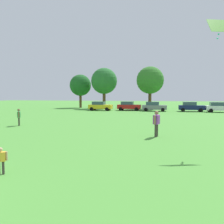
{
  "coord_description": "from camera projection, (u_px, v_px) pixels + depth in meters",
  "views": [
    {
      "loc": [
        7.18,
        -3.25,
        2.82
      ],
      "look_at": [
        4.04,
        9.8,
        1.82
      ],
      "focal_mm": 35.91,
      "sensor_mm": 36.0,
      "label": 1
    }
  ],
  "objects": [
    {
      "name": "parked_car_white_4",
      "position": [
        219.0,
        107.0,
        37.57
      ],
      "size": [
        4.3,
        2.02,
        1.68
      ],
      "color": "white",
      "rests_on": "ground"
    },
    {
      "name": "tree_center",
      "position": [
        104.0,
        81.0,
        48.32
      ],
      "size": [
        5.6,
        5.6,
        8.73
      ],
      "color": "brown",
      "rests_on": "ground"
    },
    {
      "name": "parked_car_yellow_0",
      "position": [
        100.0,
        106.0,
        41.93
      ],
      "size": [
        4.3,
        2.02,
        1.68
      ],
      "color": "yellow",
      "rests_on": "ground"
    },
    {
      "name": "parked_car_red_1",
      "position": [
        129.0,
        106.0,
        41.92
      ],
      "size": [
        4.3,
        2.02,
        1.68
      ],
      "color": "red",
      "rests_on": "ground"
    },
    {
      "name": "parked_car_gray_2",
      "position": [
        154.0,
        106.0,
        40.08
      ],
      "size": [
        4.3,
        2.02,
        1.68
      ],
      "color": "slate",
      "rests_on": "ground"
    },
    {
      "name": "child_kite_flyer",
      "position": [
        1.0,
        158.0,
        7.96
      ],
      "size": [
        0.42,
        0.31,
        0.98
      ],
      "rotation": [
        0.0,
        0.0,
        0.48
      ],
      "color": "#3F3833",
      "rests_on": "ground"
    },
    {
      "name": "parked_car_navy_3",
      "position": [
        191.0,
        107.0,
        39.1
      ],
      "size": [
        4.3,
        2.02,
        1.68
      ],
      "color": "#141E4C",
      "rests_on": "ground"
    },
    {
      "name": "kite",
      "position": [
        220.0,
        26.0,
        12.45
      ],
      "size": [
        1.43,
        1.0,
        1.15
      ],
      "color": "#8CD859"
    },
    {
      "name": "bystander_near_trees",
      "position": [
        19.0,
        116.0,
        20.8
      ],
      "size": [
        0.53,
        0.64,
        1.58
      ],
      "rotation": [
        0.0,
        0.0,
        2.16
      ],
      "color": "#3F3833",
      "rests_on": "ground"
    },
    {
      "name": "tree_far_left",
      "position": [
        80.0,
        85.0,
        51.12
      ],
      "size": [
        4.85,
        4.85,
        7.56
      ],
      "color": "brown",
      "rests_on": "ground"
    },
    {
      "name": "adult_bystander",
      "position": [
        156.0,
        121.0,
        15.23
      ],
      "size": [
        0.46,
        0.82,
        1.78
      ],
      "rotation": [
        0.0,
        0.0,
        1.31
      ],
      "color": "#3F3833",
      "rests_on": "ground"
    },
    {
      "name": "tree_far_right",
      "position": [
        150.0,
        80.0,
        46.37
      ],
      "size": [
        5.64,
        5.64,
        8.79
      ],
      "color": "brown",
      "rests_on": "ground"
    },
    {
      "name": "ground_plane",
      "position": [
        117.0,
        114.0,
        34.12
      ],
      "size": [
        160.0,
        160.0,
        0.0
      ],
      "primitive_type": "plane",
      "color": "#4C9338"
    }
  ]
}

